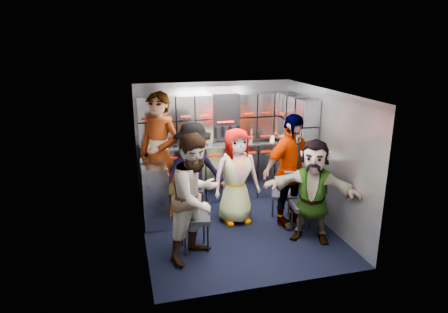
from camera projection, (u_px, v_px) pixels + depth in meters
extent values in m
plane|color=black|center=(237.00, 229.00, 6.14)|extent=(3.00, 3.00, 0.00)
cube|color=gray|center=(214.00, 140.00, 7.23)|extent=(2.80, 0.04, 2.10)
cube|color=gray|center=(141.00, 172.00, 5.51)|extent=(0.04, 3.00, 2.10)
cube|color=gray|center=(324.00, 157.00, 6.18)|extent=(0.04, 3.00, 2.10)
cube|color=silver|center=(239.00, 93.00, 5.54)|extent=(2.80, 3.00, 0.02)
cube|color=#9195A0|center=(217.00, 173.00, 7.20)|extent=(2.68, 0.38, 0.99)
cube|color=#9195A0|center=(154.00, 194.00, 6.23)|extent=(0.38, 0.76, 0.99)
cube|color=#B0B3B7|center=(217.00, 145.00, 7.05)|extent=(2.68, 0.42, 0.03)
cube|color=#9195A0|center=(216.00, 118.00, 6.97)|extent=(2.68, 0.28, 0.82)
cube|color=#9195A0|center=(298.00, 121.00, 6.67)|extent=(0.28, 1.00, 0.82)
cube|color=#9195A0|center=(297.00, 179.00, 6.86)|extent=(0.28, 1.20, 1.00)
cube|color=#A21001|center=(220.00, 155.00, 6.90)|extent=(2.60, 0.02, 0.03)
cube|color=black|center=(194.00, 218.00, 5.45)|extent=(0.49, 0.48, 0.07)
cylinder|color=black|center=(185.00, 240.00, 5.35)|extent=(0.03, 0.03, 0.45)
cylinder|color=black|center=(208.00, 237.00, 5.43)|extent=(0.03, 0.03, 0.45)
cylinder|color=black|center=(182.00, 231.00, 5.60)|extent=(0.03, 0.03, 0.45)
cylinder|color=black|center=(204.00, 229.00, 5.68)|extent=(0.03, 0.03, 0.45)
cube|color=black|center=(192.00, 189.00, 6.53)|extent=(0.50, 0.49, 0.06)
cylinder|color=black|center=(184.00, 207.00, 6.44)|extent=(0.03, 0.03, 0.43)
cylinder|color=black|center=(203.00, 205.00, 6.51)|extent=(0.03, 0.03, 0.43)
cylinder|color=black|center=(182.00, 201.00, 6.68)|extent=(0.03, 0.03, 0.43)
cylinder|color=black|center=(200.00, 199.00, 6.75)|extent=(0.03, 0.03, 0.43)
cube|color=black|center=(233.00, 195.00, 6.49)|extent=(0.41, 0.39, 0.05)
cylinder|color=black|center=(227.00, 210.00, 6.42)|extent=(0.02, 0.02, 0.36)
cylinder|color=black|center=(242.00, 208.00, 6.48)|extent=(0.02, 0.02, 0.36)
cylinder|color=black|center=(224.00, 204.00, 6.61)|extent=(0.02, 0.02, 0.36)
cylinder|color=black|center=(238.00, 203.00, 6.67)|extent=(0.02, 0.02, 0.36)
cube|color=black|center=(284.00, 195.00, 6.36)|extent=(0.49, 0.48, 0.06)
cylinder|color=black|center=(278.00, 212.00, 6.28)|extent=(0.02, 0.02, 0.40)
cylinder|color=black|center=(295.00, 210.00, 6.35)|extent=(0.02, 0.02, 0.40)
cylinder|color=black|center=(273.00, 206.00, 6.51)|extent=(0.02, 0.02, 0.40)
cylinder|color=black|center=(289.00, 204.00, 6.57)|extent=(0.02, 0.02, 0.40)
cube|color=black|center=(306.00, 206.00, 5.89)|extent=(0.46, 0.44, 0.06)
cylinder|color=black|center=(299.00, 225.00, 5.81)|extent=(0.03, 0.03, 0.43)
cylinder|color=black|center=(318.00, 223.00, 5.88)|extent=(0.03, 0.03, 0.43)
cylinder|color=black|center=(292.00, 218.00, 6.05)|extent=(0.03, 0.03, 0.43)
cylinder|color=black|center=(310.00, 215.00, 6.12)|extent=(0.03, 0.03, 0.43)
imported|color=black|center=(160.00, 155.00, 6.42)|extent=(0.87, 0.87, 2.04)
imported|color=black|center=(196.00, 197.00, 5.17)|extent=(1.05, 1.02, 1.70)
imported|color=black|center=(193.00, 173.00, 6.26)|extent=(1.10, 0.72, 1.60)
imported|color=black|center=(236.00, 176.00, 6.21)|extent=(0.78, 0.54, 1.52)
imported|color=black|center=(290.00, 171.00, 6.07)|extent=(1.12, 0.76, 1.77)
imported|color=black|center=(313.00, 191.00, 5.64)|extent=(1.42, 1.11, 1.50)
cylinder|color=white|center=(201.00, 139.00, 6.89)|extent=(0.07, 0.07, 0.25)
cylinder|color=white|center=(189.00, 140.00, 6.84)|extent=(0.06, 0.06, 0.22)
cylinder|color=white|center=(251.00, 136.00, 7.11)|extent=(0.07, 0.07, 0.25)
cylinder|color=beige|center=(149.00, 146.00, 6.69)|extent=(0.08, 0.08, 0.10)
cylinder|color=beige|center=(272.00, 138.00, 7.22)|extent=(0.09, 0.09, 0.11)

